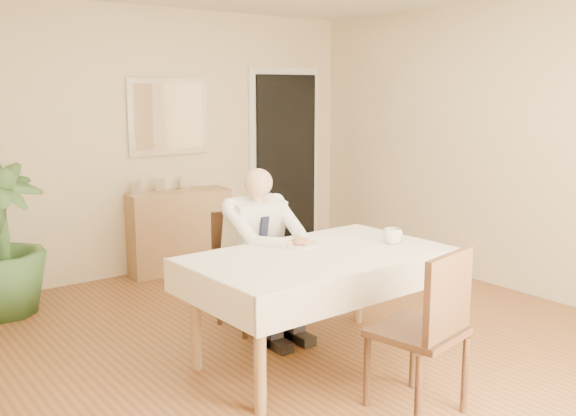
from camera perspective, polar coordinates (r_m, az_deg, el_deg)
room at (r=4.42m, az=2.74°, el=3.80°), size 5.00×5.02×2.60m
doorway at (r=7.33m, az=-0.24°, el=4.13°), size 0.96×0.07×2.10m
mirror at (r=6.54m, az=-10.55°, el=8.02°), size 0.86×0.04×0.76m
dining_table at (r=4.26m, az=2.66°, el=-5.10°), size 1.74×1.06×0.75m
chair_far at (r=4.99m, az=-3.82°, el=-4.76°), size 0.47×0.48×0.89m
chair_near at (r=3.67m, az=12.48°, el=-9.95°), size 0.54×0.54×0.96m
seated_man at (r=4.71m, az=-1.94°, el=-3.28°), size 0.48×0.72×1.24m
plate at (r=4.43m, az=1.13°, el=-3.26°), size 0.26×0.26×0.02m
food at (r=4.42m, az=1.13°, el=-2.98°), size 0.14×0.14×0.06m
knife at (r=4.40m, az=2.02°, el=-3.12°), size 0.01×0.13×0.01m
fork at (r=4.35m, az=1.20°, el=-3.27°), size 0.01×0.13×0.01m
coffee_mug at (r=4.53m, az=9.28°, el=-2.49°), size 0.15×0.15×0.11m
sideboard at (r=6.55m, az=-9.63°, el=-2.04°), size 1.05×0.43×0.82m
photo_frame_left at (r=6.33m, az=-13.37°, el=1.78°), size 0.10×0.02×0.14m
photo_frame_center at (r=6.41m, az=-11.34°, el=1.97°), size 0.10×0.02×0.14m
photo_frame_right at (r=6.56m, az=-9.14°, el=2.23°), size 0.10×0.02×0.14m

